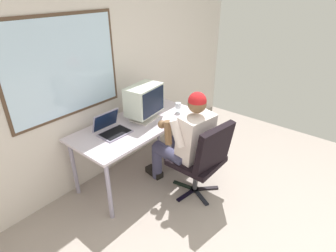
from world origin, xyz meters
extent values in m
cube|color=beige|center=(0.00, 2.37, 1.28)|extent=(4.85, 0.06, 2.55)
cube|color=#4C3828|center=(-0.56, 2.34, 1.42)|extent=(1.24, 0.01, 1.00)
cube|color=silver|center=(-0.56, 2.33, 1.42)|extent=(1.18, 0.02, 0.94)
cylinder|color=gray|center=(-0.70, 1.66, 0.35)|extent=(0.05, 0.05, 0.69)
cylinder|color=gray|center=(0.71, 1.66, 0.35)|extent=(0.05, 0.05, 0.69)
cylinder|color=gray|center=(-0.70, 2.25, 0.35)|extent=(0.05, 0.05, 0.69)
cylinder|color=gray|center=(0.71, 2.25, 0.35)|extent=(0.05, 0.05, 0.69)
cube|color=silver|center=(0.00, 1.96, 0.71)|extent=(1.54, 0.72, 0.03)
cube|color=black|center=(0.04, 1.25, 0.01)|extent=(0.28, 0.08, 0.02)
cube|color=black|center=(0.12, 1.11, 0.01)|extent=(0.16, 0.27, 0.02)
cube|color=black|center=(0.28, 1.14, 0.01)|extent=(0.23, 0.23, 0.02)
cube|color=black|center=(0.31, 1.30, 0.01)|extent=(0.27, 0.17, 0.02)
cube|color=black|center=(0.16, 1.37, 0.01)|extent=(0.09, 0.28, 0.02)
cylinder|color=black|center=(0.18, 1.23, 0.01)|extent=(0.10, 0.10, 0.02)
cylinder|color=#3F3F44|center=(0.18, 1.23, 0.21)|extent=(0.05, 0.05, 0.38)
cube|color=black|center=(0.18, 1.23, 0.42)|extent=(0.50, 0.50, 0.06)
cube|color=black|center=(0.15, 1.01, 0.69)|extent=(0.49, 0.20, 0.48)
cylinder|color=#403F5D|center=(0.37, 1.46, 0.45)|extent=(0.21, 0.47, 0.15)
cylinder|color=#403F5D|center=(0.41, 1.69, 0.22)|extent=(0.12, 0.12, 0.45)
cube|color=black|center=(0.41, 1.75, 0.04)|extent=(0.13, 0.25, 0.08)
cylinder|color=#403F5D|center=(0.06, 1.51, 0.45)|extent=(0.21, 0.47, 0.15)
cylinder|color=#403F5D|center=(0.09, 1.74, 0.22)|extent=(0.12, 0.12, 0.45)
cube|color=black|center=(0.10, 1.79, 0.04)|extent=(0.13, 0.25, 0.08)
cube|color=silver|center=(0.18, 1.26, 0.71)|extent=(0.41, 0.31, 0.53)
sphere|color=brown|center=(0.18, 1.26, 1.09)|extent=(0.19, 0.19, 0.19)
sphere|color=red|center=(0.18, 1.26, 1.12)|extent=(0.19, 0.19, 0.19)
cylinder|color=silver|center=(0.41, 1.28, 0.81)|extent=(0.12, 0.23, 0.29)
cylinder|color=brown|center=(0.42, 1.37, 0.67)|extent=(0.10, 0.18, 0.27)
sphere|color=brown|center=(0.43, 1.41, 0.65)|extent=(0.09, 0.09, 0.09)
cylinder|color=silver|center=(-0.03, 1.34, 0.81)|extent=(0.12, 0.20, 0.29)
cylinder|color=brown|center=(-0.01, 1.48, 0.76)|extent=(0.09, 0.11, 0.27)
sphere|color=brown|center=(0.00, 1.57, 0.83)|extent=(0.09, 0.09, 0.09)
cube|color=beige|center=(0.13, 1.96, 0.73)|extent=(0.33, 0.27, 0.02)
cylinder|color=beige|center=(0.13, 1.96, 0.77)|extent=(0.04, 0.04, 0.06)
cube|color=silver|center=(0.13, 1.96, 0.97)|extent=(0.47, 0.32, 0.33)
cube|color=black|center=(0.15, 1.82, 0.97)|extent=(0.39, 0.06, 0.29)
cube|color=gray|center=(-0.33, 1.95, 0.73)|extent=(0.33, 0.23, 0.02)
cube|color=black|center=(-0.33, 1.95, 0.74)|extent=(0.30, 0.20, 0.00)
cube|color=gray|center=(-0.33, 2.10, 0.84)|extent=(0.33, 0.08, 0.21)
cube|color=#0F1933|center=(-0.33, 2.09, 0.84)|extent=(0.30, 0.07, 0.18)
cylinder|color=silver|center=(0.53, 1.77, 0.72)|extent=(0.07, 0.07, 0.00)
cylinder|color=silver|center=(0.53, 1.77, 0.75)|extent=(0.01, 0.01, 0.06)
cylinder|color=silver|center=(0.53, 1.77, 0.82)|extent=(0.07, 0.07, 0.06)
cylinder|color=#52051E|center=(0.53, 1.77, 0.79)|extent=(0.06, 0.06, 0.02)
cube|color=black|center=(0.52, 2.10, 0.80)|extent=(0.07, 0.09, 0.15)
cylinder|color=#333338|center=(0.52, 2.06, 0.82)|extent=(0.05, 0.01, 0.05)
camera|label=1|loc=(-1.93, -0.10, 2.16)|focal=29.18mm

